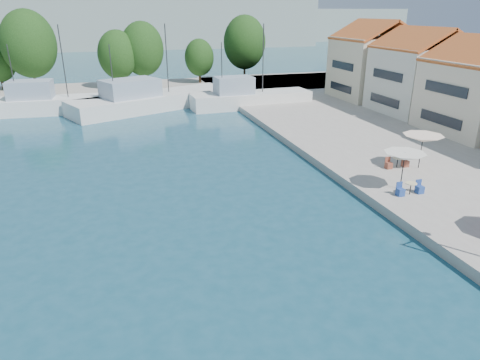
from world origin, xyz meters
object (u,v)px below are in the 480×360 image
object	(u,v)px
trawler_02	(51,104)
trawler_03	(151,100)
trawler_04	(248,99)
umbrella_white	(405,156)
umbrella_cream	(423,138)

from	to	relation	value
trawler_02	trawler_03	world-z (taller)	same
trawler_04	trawler_03	bearing A→B (deg)	166.33
trawler_02	umbrella_white	xyz separation A→B (m)	(23.85, -32.85, 1.70)
umbrella_cream	trawler_03	bearing A→B (deg)	119.27
trawler_03	trawler_04	xyz separation A→B (m)	(11.68, -2.44, 0.00)
trawler_03	umbrella_white	distance (m)	34.09
trawler_02	umbrella_white	size ratio (longest dim) A/B	6.20
trawler_04	umbrella_cream	distance (m)	26.77
trawler_02	umbrella_cream	world-z (taller)	trawler_02
trawler_02	trawler_04	xyz separation A→B (m)	(23.07, -3.60, 0.00)
umbrella_white	umbrella_cream	size ratio (longest dim) A/B	0.91
umbrella_white	umbrella_cream	world-z (taller)	umbrella_cream
trawler_02	umbrella_white	distance (m)	40.64
umbrella_cream	umbrella_white	bearing A→B (deg)	-141.51
trawler_02	trawler_04	bearing A→B (deg)	-5.50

